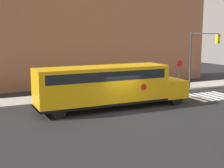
% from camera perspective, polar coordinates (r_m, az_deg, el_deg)
% --- Properties ---
extents(ground_plane, '(60.00, 60.00, 0.00)m').
position_cam_1_polar(ground_plane, '(21.31, 2.61, -5.35)').
color(ground_plane, black).
extents(sidewalk_strip, '(44.00, 3.00, 0.15)m').
position_cam_1_polar(sidewalk_strip, '(27.05, -3.85, -2.03)').
color(sidewalk_strip, '#B2ADA3').
rests_on(sidewalk_strip, ground).
extents(building_backdrop, '(32.00, 4.00, 9.35)m').
position_cam_1_polar(building_backdrop, '(32.67, -8.17, 7.98)').
color(building_backdrop, '#935B42').
rests_on(building_backdrop, ground).
extents(crosswalk_stripes, '(4.00, 3.20, 0.01)m').
position_cam_1_polar(crosswalk_stripes, '(28.16, 17.39, -2.14)').
color(crosswalk_stripes, white).
rests_on(crosswalk_stripes, ground).
extents(school_bus, '(11.43, 2.57, 3.07)m').
position_cam_1_polar(school_bus, '(22.19, -0.69, -0.09)').
color(school_bus, '#EAA80F').
rests_on(school_bus, ground).
extents(stop_sign, '(0.63, 0.10, 2.84)m').
position_cam_1_polar(stop_sign, '(30.15, 12.22, 2.33)').
color(stop_sign, '#38383A').
rests_on(stop_sign, ground).
extents(traffic_light, '(0.28, 3.65, 5.59)m').
position_cam_1_polar(traffic_light, '(29.74, 15.63, 5.76)').
color(traffic_light, '#38383A').
rests_on(traffic_light, ground).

